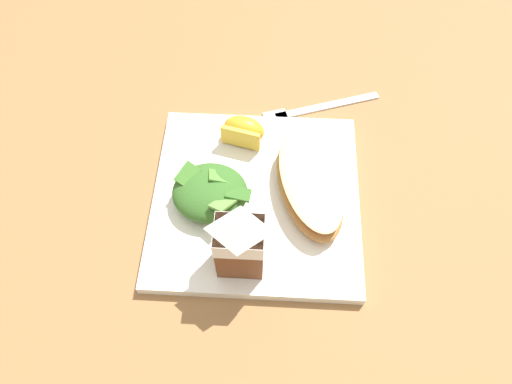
{
  "coord_description": "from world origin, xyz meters",
  "views": [
    {
      "loc": [
        -0.02,
        0.33,
        0.57
      ],
      "look_at": [
        0.0,
        0.0,
        0.03
      ],
      "focal_mm": 33.36,
      "sensor_mm": 36.0,
      "label": 1
    }
  ],
  "objects": [
    {
      "name": "cheesy_pizza_bread",
      "position": [
        -0.07,
        -0.01,
        0.03
      ],
      "size": [
        0.12,
        0.19,
        0.04
      ],
      "color": "#A87038",
      "rests_on": "white_plate"
    },
    {
      "name": "ground",
      "position": [
        0.0,
        0.0,
        0.0
      ],
      "size": [
        3.0,
        3.0,
        0.0
      ],
      "primitive_type": "plane",
      "color": "olive"
    },
    {
      "name": "orange_wedge_front",
      "position": [
        0.02,
        -0.1,
        0.04
      ],
      "size": [
        0.07,
        0.05,
        0.04
      ],
      "color": "orange",
      "rests_on": "white_plate"
    },
    {
      "name": "metal_fork",
      "position": [
        -0.08,
        -0.17,
        0.0
      ],
      "size": [
        0.18,
        0.08,
        0.01
      ],
      "color": "silver",
      "rests_on": "ground"
    },
    {
      "name": "green_salad_pile",
      "position": [
        0.06,
        0.01,
        0.04
      ],
      "size": [
        0.11,
        0.09,
        0.05
      ],
      "color": "#336023",
      "rests_on": "white_plate"
    },
    {
      "name": "milk_carton",
      "position": [
        0.01,
        0.1,
        0.08
      ],
      "size": [
        0.06,
        0.05,
        0.11
      ],
      "color": "brown",
      "rests_on": "white_plate"
    },
    {
      "name": "white_plate",
      "position": [
        0.0,
        0.0,
        0.01
      ],
      "size": [
        0.28,
        0.28,
        0.02
      ],
      "primitive_type": "cube",
      "color": "white",
      "rests_on": "ground"
    }
  ]
}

